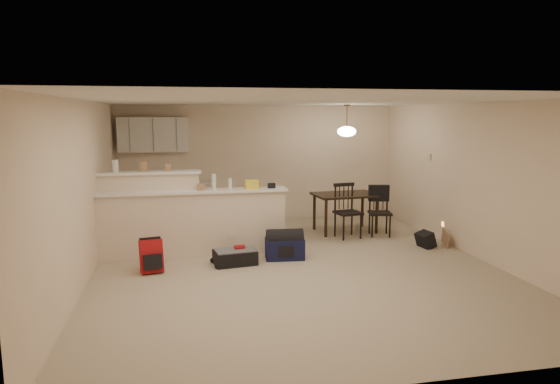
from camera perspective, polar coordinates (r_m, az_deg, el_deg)
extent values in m
plane|color=tan|center=(7.75, 1.77, -8.46)|extent=(7.00, 7.00, 0.00)
plane|color=white|center=(7.40, 1.87, 10.36)|extent=(7.00, 7.00, 0.00)
cube|color=beige|center=(10.88, -2.42, 3.28)|extent=(6.00, 0.02, 2.50)
cube|color=beige|center=(4.21, 12.89, -5.91)|extent=(6.00, 0.02, 2.50)
cube|color=beige|center=(7.39, -21.46, 0.02)|extent=(0.02, 7.00, 2.50)
cube|color=beige|center=(8.66, 21.52, 1.24)|extent=(0.02, 7.00, 2.50)
cube|color=beige|center=(8.29, -9.82, -3.67)|extent=(3.00, 0.28, 1.05)
cube|color=white|center=(8.19, -9.92, 0.05)|extent=(3.08, 0.38, 0.04)
cube|color=beige|center=(8.49, -14.62, -2.51)|extent=(1.60, 0.24, 1.35)
cube|color=white|center=(8.39, -14.81, 2.15)|extent=(1.68, 0.34, 0.04)
cube|color=white|center=(10.54, -14.26, 6.38)|extent=(1.40, 0.34, 0.70)
cube|color=white|center=(10.56, -12.91, -1.49)|extent=(1.80, 0.60, 0.90)
cube|color=beige|center=(9.96, 16.70, 3.84)|extent=(0.02, 0.12, 0.12)
cylinder|color=silver|center=(8.42, -18.31, 2.85)|extent=(0.10, 0.10, 0.20)
cube|color=#9F7652|center=(8.38, -15.27, 2.82)|extent=(0.10, 0.07, 0.16)
cube|color=#9F7652|center=(8.36, -12.66, 2.77)|extent=(0.08, 0.06, 0.12)
cylinder|color=silver|center=(8.19, -7.56, 1.16)|extent=(0.07, 0.07, 0.26)
cylinder|color=silver|center=(8.22, -5.72, 0.94)|extent=(0.06, 0.06, 0.18)
cube|color=#9F7652|center=(8.26, -3.26, 0.87)|extent=(0.22, 0.18, 0.14)
cube|color=#9F7652|center=(8.32, -0.97, 0.73)|extent=(0.12, 0.10, 0.08)
cube|color=#9F7652|center=(8.27, -2.78, 0.76)|extent=(0.14, 0.10, 0.10)
cube|color=#9F7652|center=(8.19, -9.02, 0.57)|extent=(0.12, 0.10, 0.10)
cube|color=black|center=(9.91, 7.48, -0.31)|extent=(1.27, 0.90, 0.04)
cylinder|color=black|center=(9.49, 5.28, -3.02)|extent=(0.06, 0.06, 0.72)
cylinder|color=black|center=(9.91, 10.98, -2.64)|extent=(0.06, 0.06, 0.72)
cylinder|color=black|center=(10.08, 3.95, -2.29)|extent=(0.06, 0.06, 0.72)
cylinder|color=black|center=(10.48, 9.39, -1.97)|extent=(0.06, 0.06, 0.72)
cylinder|color=brown|center=(9.78, 7.66, 8.45)|extent=(0.02, 0.02, 0.50)
cylinder|color=brown|center=(9.79, 7.69, 9.80)|extent=(0.12, 0.12, 0.03)
ellipsoid|color=white|center=(9.79, 7.63, 6.87)|extent=(0.36, 0.36, 0.20)
cube|color=black|center=(7.85, -5.16, -7.45)|extent=(0.69, 0.50, 0.22)
cube|color=#AA1317|center=(7.63, -14.49, -7.11)|extent=(0.36, 0.26, 0.49)
cube|color=#12163B|center=(8.08, 0.54, -6.49)|extent=(0.64, 0.39, 0.34)
cube|color=black|center=(9.12, 16.29, -5.28)|extent=(0.25, 0.33, 0.27)
cube|color=#9F7652|center=(9.28, 18.35, -5.09)|extent=(0.10, 0.36, 0.28)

